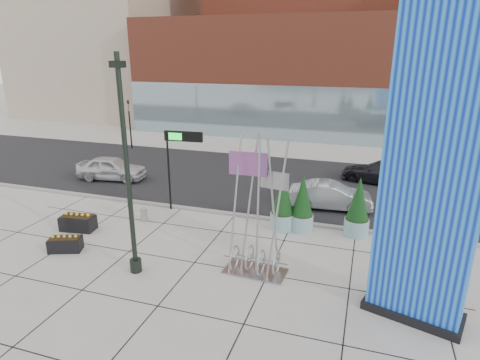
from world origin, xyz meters
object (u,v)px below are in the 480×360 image
(car_white_west, at_px, (112,168))
(overhead_street_sign, at_px, (180,143))
(lamp_post, at_px, (129,190))
(public_art_sculpture, at_px, (256,239))
(blue_pylon, at_px, (434,174))
(concrete_bollard, at_px, (144,215))
(car_silver_mid, at_px, (330,196))

(car_white_west, bearing_deg, overhead_street_sign, -124.67)
(lamp_post, bearing_deg, public_art_sculpture, 16.94)
(lamp_post, distance_m, public_art_sculpture, 4.97)
(blue_pylon, distance_m, car_white_west, 20.12)
(concrete_bollard, height_order, car_white_west, car_white_west)
(concrete_bollard, xyz_separation_m, overhead_street_sign, (1.25, 1.80, 3.31))
(overhead_street_sign, distance_m, car_silver_mid, 8.33)
(blue_pylon, relative_size, overhead_street_sign, 2.32)
(public_art_sculpture, xyz_separation_m, overhead_street_sign, (-5.32, 4.74, 2.23))
(concrete_bollard, relative_size, car_silver_mid, 0.15)
(lamp_post, height_order, public_art_sculpture, lamp_post)
(lamp_post, xyz_separation_m, concrete_bollard, (-2.19, 4.28, -2.97))
(lamp_post, xyz_separation_m, car_silver_mid, (6.39, 8.76, -2.59))
(blue_pylon, height_order, car_silver_mid, blue_pylon)
(public_art_sculpture, relative_size, car_silver_mid, 1.24)
(lamp_post, bearing_deg, car_white_west, 128.86)
(overhead_street_sign, bearing_deg, public_art_sculpture, -45.60)
(car_white_west, xyz_separation_m, car_silver_mid, (14.02, -0.72, -0.04))
(public_art_sculpture, xyz_separation_m, car_silver_mid, (2.00, 7.42, -0.69))
(concrete_bollard, distance_m, car_silver_mid, 9.68)
(car_silver_mid, bearing_deg, public_art_sculpture, 159.16)
(blue_pylon, distance_m, car_silver_mid, 9.91)
(concrete_bollard, distance_m, car_white_west, 7.54)
(overhead_street_sign, bearing_deg, concrete_bollard, -128.81)
(car_silver_mid, bearing_deg, overhead_street_sign, 104.33)
(lamp_post, bearing_deg, concrete_bollard, 117.06)
(car_white_west, bearing_deg, public_art_sculpture, -131.89)
(blue_pylon, height_order, concrete_bollard, blue_pylon)
(overhead_street_sign, xyz_separation_m, car_silver_mid, (7.32, 2.68, -2.92))
(blue_pylon, distance_m, overhead_street_sign, 12.26)
(car_silver_mid, bearing_deg, blue_pylon, -163.14)
(lamp_post, xyz_separation_m, car_white_west, (-7.63, 9.47, -2.55))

